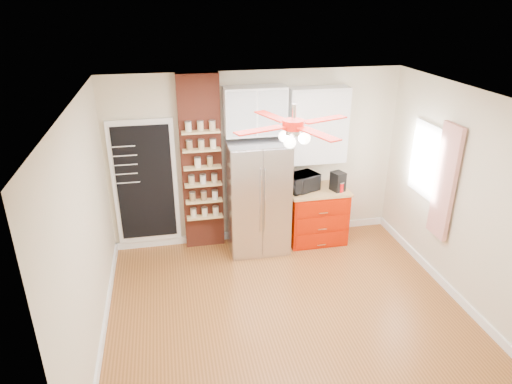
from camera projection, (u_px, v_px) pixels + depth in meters
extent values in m
plane|color=#945725|center=(287.00, 310.00, 5.80)|extent=(4.50, 4.50, 0.00)
plane|color=white|center=(294.00, 99.00, 4.72)|extent=(4.50, 4.50, 0.00)
cube|color=beige|center=(256.00, 159.00, 7.06)|extent=(4.50, 0.02, 2.70)
cube|color=beige|center=(360.00, 331.00, 3.47)|extent=(4.50, 0.02, 2.70)
cube|color=beige|center=(86.00, 234.00, 4.85)|extent=(0.02, 4.00, 2.70)
cube|color=beige|center=(465.00, 200.00, 5.67)|extent=(0.02, 4.00, 2.70)
cube|color=white|center=(145.00, 183.00, 6.82)|extent=(0.95, 0.04, 1.95)
cube|color=black|center=(145.00, 184.00, 6.80)|extent=(0.82, 0.02, 1.78)
cube|color=brown|center=(201.00, 165.00, 6.83)|extent=(0.60, 0.16, 2.70)
cube|color=silver|center=(258.00, 197.00, 6.91)|extent=(0.90, 0.70, 1.75)
cube|color=white|center=(255.00, 111.00, 6.57)|extent=(0.90, 0.35, 0.70)
cube|color=#B31700|center=(316.00, 216.00, 7.31)|extent=(0.90, 0.60, 0.86)
cube|color=tan|center=(318.00, 190.00, 7.13)|extent=(0.94, 0.64, 0.04)
cube|color=white|center=(318.00, 125.00, 6.88)|extent=(0.90, 0.30, 1.15)
cube|color=white|center=(427.00, 161.00, 6.40)|extent=(0.04, 0.75, 1.05)
cube|color=red|center=(445.00, 182.00, 5.93)|extent=(0.06, 0.40, 1.55)
cylinder|color=silver|center=(294.00, 113.00, 4.78)|extent=(0.05, 0.05, 0.20)
cylinder|color=red|center=(293.00, 125.00, 4.83)|extent=(0.24, 0.24, 0.10)
sphere|color=white|center=(293.00, 139.00, 4.89)|extent=(0.13, 0.13, 0.13)
imported|color=black|center=(302.00, 182.00, 7.02)|extent=(0.57, 0.49, 0.27)
cube|color=black|center=(338.00, 181.00, 7.02)|extent=(0.23, 0.24, 0.30)
cylinder|color=red|center=(340.00, 187.00, 7.00)|extent=(0.13, 0.13, 0.14)
cylinder|color=red|center=(341.00, 184.00, 7.13)|extent=(0.13, 0.13, 0.15)
cylinder|color=beige|center=(198.00, 163.00, 6.63)|extent=(0.10, 0.10, 0.14)
cylinder|color=#957A4C|center=(210.00, 162.00, 6.68)|extent=(0.11, 0.11, 0.13)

